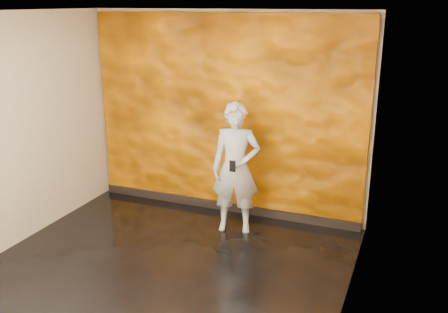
# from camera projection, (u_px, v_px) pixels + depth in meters

# --- Properties ---
(room) EXTENTS (4.02, 4.02, 2.81)m
(room) POSITION_uv_depth(u_px,v_px,m) (153.00, 153.00, 5.12)
(room) COLOR black
(room) RESTS_ON ground
(feature_wall) EXTENTS (3.90, 0.06, 2.75)m
(feature_wall) POSITION_uv_depth(u_px,v_px,m) (224.00, 116.00, 6.86)
(feature_wall) COLOR #FD8900
(feature_wall) RESTS_ON ground
(baseboard) EXTENTS (3.90, 0.04, 0.12)m
(baseboard) POSITION_uv_depth(u_px,v_px,m) (223.00, 206.00, 7.22)
(baseboard) COLOR black
(baseboard) RESTS_ON ground
(man) EXTENTS (0.70, 0.55, 1.70)m
(man) POSITION_uv_depth(u_px,v_px,m) (236.00, 168.00, 6.38)
(man) COLOR #969AA4
(man) RESTS_ON ground
(phone) EXTENTS (0.08, 0.02, 0.14)m
(phone) POSITION_uv_depth(u_px,v_px,m) (232.00, 166.00, 6.11)
(phone) COLOR black
(phone) RESTS_ON man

